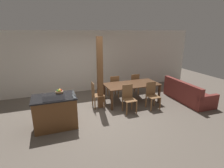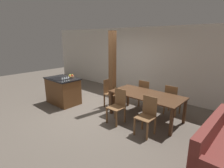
{
  "view_description": "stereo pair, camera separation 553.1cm",
  "coord_description": "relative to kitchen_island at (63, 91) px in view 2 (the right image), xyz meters",
  "views": [
    {
      "loc": [
        -1.34,
        -5.1,
        2.66
      ],
      "look_at": [
        0.6,
        0.2,
        0.95
      ],
      "focal_mm": 28.0,
      "sensor_mm": 36.0,
      "label": 1
    },
    {
      "loc": [
        3.97,
        -3.56,
        2.31
      ],
      "look_at": [
        0.6,
        0.2,
        0.95
      ],
      "focal_mm": 28.0,
      "sensor_mm": 36.0,
      "label": 2
    }
  ],
  "objects": [
    {
      "name": "wine_glass_end",
      "position": [
        0.52,
        -0.09,
        0.58
      ],
      "size": [
        0.06,
        0.06,
        0.16
      ],
      "color": "silver",
      "rests_on": "kitchen_island"
    },
    {
      "name": "dining_chair_far_right",
      "position": [
        3.31,
        1.62,
        0.03
      ],
      "size": [
        0.4,
        0.4,
        0.94
      ],
      "rotation": [
        0.0,
        0.0,
        3.14
      ],
      "color": "brown",
      "rests_on": "ground_plane"
    },
    {
      "name": "fruit_bowl",
      "position": [
        0.17,
        0.25,
        0.51
      ],
      "size": [
        0.22,
        0.22,
        0.11
      ],
      "color": "#99704C",
      "rests_on": "kitchen_island"
    },
    {
      "name": "dining_chair_near_left",
      "position": [
        2.39,
        0.18,
        0.03
      ],
      "size": [
        0.4,
        0.4,
        0.94
      ],
      "color": "brown",
      "rests_on": "ground_plane"
    },
    {
      "name": "wall_back",
      "position": [
        1.3,
        2.9,
        0.89
      ],
      "size": [
        11.2,
        0.08,
        2.7
      ],
      "color": "silver",
      "rests_on": "ground_plane"
    },
    {
      "name": "wine_glass_far",
      "position": [
        0.52,
        -0.17,
        0.58
      ],
      "size": [
        0.06,
        0.06,
        0.16
      ],
      "color": "silver",
      "rests_on": "kitchen_island"
    },
    {
      "name": "wine_glass_near",
      "position": [
        0.52,
        -0.32,
        0.58
      ],
      "size": [
        0.06,
        0.06,
        0.16
      ],
      "color": "silver",
      "rests_on": "kitchen_island"
    },
    {
      "name": "dining_chair_head_end",
      "position": [
        1.45,
        0.9,
        0.03
      ],
      "size": [
        0.4,
        0.4,
        0.94
      ],
      "rotation": [
        0.0,
        0.0,
        1.57
      ],
      "color": "brown",
      "rests_on": "ground_plane"
    },
    {
      "name": "timber_post",
      "position": [
        1.59,
        0.86,
        0.79
      ],
      "size": [
        0.18,
        0.18,
        2.5
      ],
      "color": "brown",
      "rests_on": "ground_plane"
    },
    {
      "name": "wine_glass_middle",
      "position": [
        0.52,
        -0.25,
        0.58
      ],
      "size": [
        0.06,
        0.06,
        0.16
      ],
      "color": "silver",
      "rests_on": "kitchen_island"
    },
    {
      "name": "ground_plane",
      "position": [
        1.3,
        0.3,
        -0.46
      ],
      "size": [
        16.0,
        16.0,
        0.0
      ],
      "primitive_type": "plane",
      "color": "#665B51"
    },
    {
      "name": "dining_chair_near_right",
      "position": [
        3.31,
        0.18,
        0.03
      ],
      "size": [
        0.4,
        0.4,
        0.94
      ],
      "color": "brown",
      "rests_on": "ground_plane"
    },
    {
      "name": "kitchen_island",
      "position": [
        0.0,
        0.0,
        0.0
      ],
      "size": [
        1.19,
        0.79,
        0.93
      ],
      "color": "brown",
      "rests_on": "ground_plane"
    },
    {
      "name": "dining_chair_far_left",
      "position": [
        2.39,
        1.62,
        0.03
      ],
      "size": [
        0.4,
        0.4,
        0.94
      ],
      "rotation": [
        0.0,
        0.0,
        3.14
      ],
      "color": "brown",
      "rests_on": "ground_plane"
    },
    {
      "name": "dining_table",
      "position": [
        2.85,
        0.9,
        0.2
      ],
      "size": [
        2.05,
        0.99,
        0.74
      ],
      "color": "#51331E",
      "rests_on": "ground_plane"
    }
  ]
}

